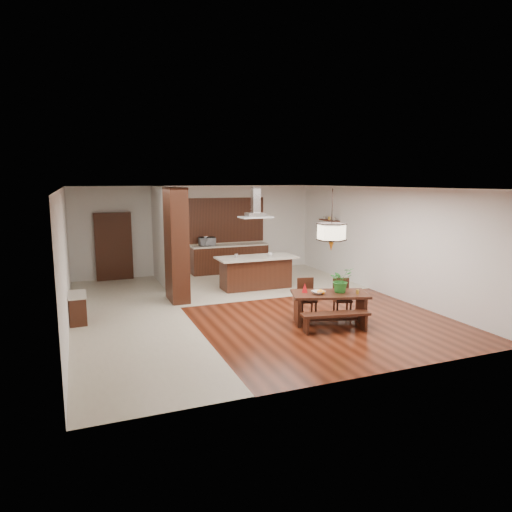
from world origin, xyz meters
name	(u,v)px	position (x,y,z in m)	size (l,w,h in m)	color
room_shell	(244,223)	(0.00, 0.00, 2.06)	(9.00, 9.04, 2.92)	#3D160B
tile_hallway	(130,319)	(-2.75, 0.00, 0.01)	(2.50, 9.00, 0.01)	beige
tile_kitchen	(255,282)	(1.25, 2.50, 0.01)	(5.50, 4.00, 0.01)	beige
soffit_band	(244,188)	(0.00, 0.00, 2.88)	(8.00, 9.00, 0.02)	#401D10
partition_pier	(176,245)	(-1.40, 1.20, 1.45)	(0.45, 1.00, 2.90)	black
partition_stub	(162,236)	(-1.40, 3.30, 1.45)	(0.18, 2.40, 2.90)	silver
hallway_console	(78,308)	(-3.81, 0.20, 0.32)	(0.37, 0.88, 0.63)	black
hallway_doorway	(114,247)	(-2.70, 4.40, 1.05)	(1.10, 0.20, 2.10)	black
rear_counter	(230,258)	(1.00, 4.20, 0.48)	(2.60, 0.62, 0.95)	black
kitchen_window	(227,220)	(1.00, 4.46, 1.75)	(2.60, 0.08, 1.50)	#985C2D
shelf_lower	(329,233)	(3.87, 2.60, 1.40)	(0.26, 0.90, 0.04)	black
shelf_upper	(329,220)	(3.87, 2.60, 1.80)	(0.26, 0.90, 0.04)	black
dining_table	(330,301)	(1.27, -1.88, 0.50)	(1.79, 1.28, 0.67)	black
dining_bench	(335,322)	(1.09, -2.43, 0.20)	(1.42, 0.31, 0.40)	black
dining_chair_left	(307,298)	(1.05, -1.28, 0.44)	(0.39, 0.39, 0.87)	black
dining_chair_right	(342,298)	(1.81, -1.54, 0.43)	(0.38, 0.38, 0.86)	black
pendant_lantern	(332,220)	(1.27, -1.88, 2.25)	(0.64, 0.64, 1.31)	#F8E7BE
foliage_plant	(341,280)	(1.52, -1.91, 0.94)	(0.49, 0.42, 0.54)	#277527
fruit_bowl	(318,292)	(0.99, -1.87, 0.71)	(0.27, 0.27, 0.07)	beige
napkin_cone	(305,288)	(0.79, -1.64, 0.77)	(0.13, 0.13, 0.20)	#BA0D12
gold_ornament	(358,292)	(1.77, -2.18, 0.72)	(0.06, 0.06, 0.09)	gold
kitchen_island	(256,272)	(0.97, 1.72, 0.48)	(2.25, 0.98, 0.93)	black
range_hood	(256,202)	(0.97, 1.73, 2.46)	(0.90, 0.55, 0.87)	silver
island_cup	(270,254)	(1.38, 1.62, 0.98)	(0.13, 0.13, 0.11)	silver
microwave	(207,242)	(0.22, 4.17, 1.09)	(0.50, 0.34, 0.28)	#AFB1B6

